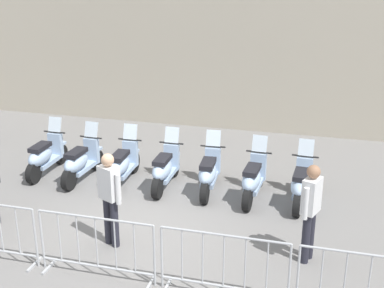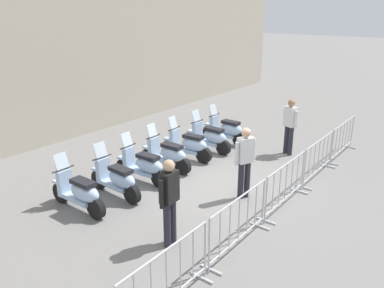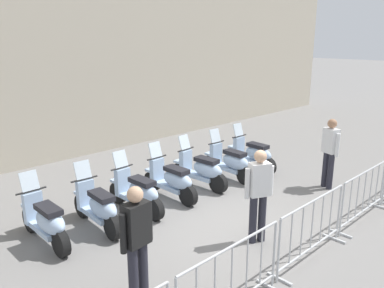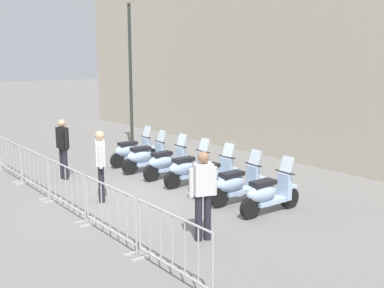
{
  "view_description": "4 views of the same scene",
  "coord_description": "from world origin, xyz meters",
  "px_view_note": "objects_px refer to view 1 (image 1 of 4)",
  "views": [
    {
      "loc": [
        3.44,
        -8.07,
        4.83
      ],
      "look_at": [
        0.5,
        2.12,
        0.98
      ],
      "focal_mm": 48.22,
      "sensor_mm": 36.0,
      "label": 1
    },
    {
      "loc": [
        -7.49,
        -4.96,
        4.26
      ],
      "look_at": [
        0.13,
        1.06,
        0.88
      ],
      "focal_mm": 36.37,
      "sensor_mm": 36.0,
      "label": 2
    },
    {
      "loc": [
        -5.4,
        -4.6,
        3.59
      ],
      "look_at": [
        0.67,
        1.88,
        1.16
      ],
      "focal_mm": 36.53,
      "sensor_mm": 36.0,
      "label": 3
    },
    {
      "loc": [
        9.64,
        -5.45,
        3.44
      ],
      "look_at": [
        0.53,
        1.5,
        1.26
      ],
      "focal_mm": 42.73,
      "sensor_mm": 36.0,
      "label": 4
    }
  ],
  "objects_px": {
    "officer_near_row_end": "(311,208)",
    "barrier_segment_4": "(368,288)",
    "motorcycle_4": "(209,173)",
    "motorcycle_6": "(301,184)",
    "motorcycle_3": "(165,169)",
    "motorcycle_2": "(123,165)",
    "motorcycle_5": "(253,179)",
    "motorcycle_1": "(81,162)",
    "barrier_segment_3": "(224,267)",
    "motorcycle_0": "(45,156)",
    "barrier_segment_2": "(97,248)",
    "officer_by_barriers": "(110,194)"
  },
  "relations": [
    {
      "from": "motorcycle_4",
      "to": "motorcycle_5",
      "type": "xyz_separation_m",
      "value": [
        0.98,
        -0.07,
        0.0
      ]
    },
    {
      "from": "motorcycle_4",
      "to": "motorcycle_3",
      "type": "bearing_deg",
      "value": -177.24
    },
    {
      "from": "motorcycle_6",
      "to": "motorcycle_3",
      "type": "bearing_deg",
      "value": -179.85
    },
    {
      "from": "barrier_segment_3",
      "to": "motorcycle_5",
      "type": "bearing_deg",
      "value": 92.36
    },
    {
      "from": "motorcycle_0",
      "to": "motorcycle_4",
      "type": "height_order",
      "value": "same"
    },
    {
      "from": "motorcycle_4",
      "to": "barrier_segment_4",
      "type": "height_order",
      "value": "motorcycle_4"
    },
    {
      "from": "motorcycle_2",
      "to": "motorcycle_5",
      "type": "distance_m",
      "value": 2.94
    },
    {
      "from": "motorcycle_0",
      "to": "barrier_segment_2",
      "type": "bearing_deg",
      "value": -48.89
    },
    {
      "from": "motorcycle_1",
      "to": "motorcycle_5",
      "type": "height_order",
      "value": "same"
    },
    {
      "from": "motorcycle_6",
      "to": "barrier_segment_3",
      "type": "relative_size",
      "value": 0.88
    },
    {
      "from": "motorcycle_5",
      "to": "officer_by_barriers",
      "type": "distance_m",
      "value": 3.31
    },
    {
      "from": "barrier_segment_2",
      "to": "officer_near_row_end",
      "type": "distance_m",
      "value": 3.51
    },
    {
      "from": "motorcycle_6",
      "to": "officer_near_row_end",
      "type": "relative_size",
      "value": 1.0
    },
    {
      "from": "barrier_segment_3",
      "to": "barrier_segment_4",
      "type": "xyz_separation_m",
      "value": [
        2.04,
        0.04,
        0.0
      ]
    },
    {
      "from": "motorcycle_2",
      "to": "motorcycle_4",
      "type": "distance_m",
      "value": 1.97
    },
    {
      "from": "motorcycle_3",
      "to": "motorcycle_1",
      "type": "bearing_deg",
      "value": -175.78
    },
    {
      "from": "barrier_segment_2",
      "to": "officer_by_barriers",
      "type": "height_order",
      "value": "officer_by_barriers"
    },
    {
      "from": "barrier_segment_4",
      "to": "motorcycle_5",
      "type": "bearing_deg",
      "value": 122.7
    },
    {
      "from": "motorcycle_1",
      "to": "motorcycle_4",
      "type": "distance_m",
      "value": 2.96
    },
    {
      "from": "motorcycle_6",
      "to": "barrier_segment_3",
      "type": "bearing_deg",
      "value": -103.65
    },
    {
      "from": "motorcycle_2",
      "to": "motorcycle_4",
      "type": "relative_size",
      "value": 1.0
    },
    {
      "from": "officer_near_row_end",
      "to": "barrier_segment_4",
      "type": "bearing_deg",
      "value": -55.87
    },
    {
      "from": "motorcycle_3",
      "to": "officer_near_row_end",
      "type": "height_order",
      "value": "officer_near_row_end"
    },
    {
      "from": "motorcycle_3",
      "to": "barrier_segment_2",
      "type": "distance_m",
      "value": 3.5
    },
    {
      "from": "motorcycle_1",
      "to": "motorcycle_2",
      "type": "height_order",
      "value": "same"
    },
    {
      "from": "motorcycle_4",
      "to": "motorcycle_6",
      "type": "relative_size",
      "value": 1.0
    },
    {
      "from": "motorcycle_0",
      "to": "motorcycle_3",
      "type": "xyz_separation_m",
      "value": [
        2.95,
        0.04,
        0.0
      ]
    },
    {
      "from": "motorcycle_0",
      "to": "barrier_segment_3",
      "type": "bearing_deg",
      "value": -34.06
    },
    {
      "from": "motorcycle_1",
      "to": "motorcycle_4",
      "type": "bearing_deg",
      "value": 3.73
    },
    {
      "from": "motorcycle_5",
      "to": "officer_near_row_end",
      "type": "xyz_separation_m",
      "value": [
        1.28,
        -2.06,
        0.53
      ]
    },
    {
      "from": "officer_by_barriers",
      "to": "barrier_segment_2",
      "type": "bearing_deg",
      "value": -78.73
    },
    {
      "from": "motorcycle_2",
      "to": "motorcycle_4",
      "type": "xyz_separation_m",
      "value": [
        1.97,
        0.1,
        0.0
      ]
    },
    {
      "from": "motorcycle_3",
      "to": "officer_by_barriers",
      "type": "relative_size",
      "value": 1.0
    },
    {
      "from": "motorcycle_4",
      "to": "officer_near_row_end",
      "type": "height_order",
      "value": "officer_near_row_end"
    },
    {
      "from": "motorcycle_0",
      "to": "motorcycle_6",
      "type": "xyz_separation_m",
      "value": [
        5.9,
        0.05,
        0.0
      ]
    },
    {
      "from": "motorcycle_2",
      "to": "motorcycle_6",
      "type": "distance_m",
      "value": 3.93
    },
    {
      "from": "motorcycle_2",
      "to": "motorcycle_1",
      "type": "bearing_deg",
      "value": -174.36
    },
    {
      "from": "motorcycle_2",
      "to": "officer_by_barriers",
      "type": "distance_m",
      "value": 2.68
    },
    {
      "from": "motorcycle_2",
      "to": "barrier_segment_2",
      "type": "bearing_deg",
      "value": -73.16
    },
    {
      "from": "motorcycle_4",
      "to": "motorcycle_5",
      "type": "height_order",
      "value": "same"
    },
    {
      "from": "motorcycle_4",
      "to": "motorcycle_6",
      "type": "xyz_separation_m",
      "value": [
        1.96,
        -0.04,
        0.0
      ]
    },
    {
      "from": "motorcycle_0",
      "to": "motorcycle_1",
      "type": "height_order",
      "value": "same"
    },
    {
      "from": "motorcycle_5",
      "to": "motorcycle_6",
      "type": "bearing_deg",
      "value": 1.7
    },
    {
      "from": "motorcycle_4",
      "to": "officer_near_row_end",
      "type": "relative_size",
      "value": 1.0
    },
    {
      "from": "motorcycle_0",
      "to": "motorcycle_4",
      "type": "bearing_deg",
      "value": 1.3
    },
    {
      "from": "barrier_segment_4",
      "to": "motorcycle_3",
      "type": "bearing_deg",
      "value": 140.46
    },
    {
      "from": "motorcycle_2",
      "to": "officer_near_row_end",
      "type": "bearing_deg",
      "value": -25.75
    },
    {
      "from": "motorcycle_0",
      "to": "motorcycle_3",
      "type": "relative_size",
      "value": 1.0
    },
    {
      "from": "motorcycle_1",
      "to": "officer_near_row_end",
      "type": "xyz_separation_m",
      "value": [
        5.21,
        -1.94,
        0.53
      ]
    },
    {
      "from": "motorcycle_6",
      "to": "barrier_segment_2",
      "type": "distance_m",
      "value": 4.54
    }
  ]
}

